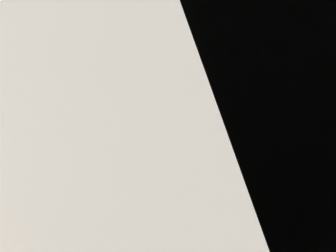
{
  "coord_description": "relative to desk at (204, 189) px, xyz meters",
  "views": [
    {
      "loc": [
        -1.05,
        -1.46,
        1.9
      ],
      "look_at": [
        0.08,
        -0.01,
        0.94
      ],
      "focal_mm": 41.63,
      "sensor_mm": 36.0,
      "label": 1
    }
  ],
  "objects": [
    {
      "name": "book_stack_tall",
      "position": [
        -0.42,
        0.12,
        0.46
      ],
      "size": [
        0.25,
        0.19,
        0.24
      ],
      "color": "gray",
      "rests_on": "desk"
    },
    {
      "name": "keyboard",
      "position": [
        -0.46,
        -0.11,
        0.5
      ],
      "size": [
        0.43,
        0.16,
        0.02
      ],
      "primitive_type": "cube",
      "rotation": [
        0.0,
        0.0,
        0.05
      ],
      "color": "black",
      "rests_on": "book_stack_keyboard_riser"
    },
    {
      "name": "desk",
      "position": [
        0.0,
        0.0,
        0.0
      ],
      "size": [
        1.39,
        0.7,
        0.76
      ],
      "color": "brown",
      "rests_on": "ground"
    },
    {
      "name": "mug",
      "position": [
        -0.85,
        0.01,
        0.39
      ],
      "size": [
        0.12,
        0.08,
        0.09
      ],
      "color": "#B23F33",
      "rests_on": "desk"
    },
    {
      "name": "computer_mouse",
      "position": [
        -0.17,
        0.05,
        0.37
      ],
      "size": [
        0.06,
        0.1,
        0.04
      ],
      "primitive_type": "ellipsoid",
      "color": "#A5A8AD",
      "rests_on": "desk"
    },
    {
      "name": "book_stack_keyboard_riser",
      "position": [
        -0.46,
        -0.11,
        0.42
      ],
      "size": [
        0.26,
        0.19,
        0.14
      ],
      "color": "#2672B2",
      "rests_on": "desk"
    },
    {
      "name": "laptop",
      "position": [
        -0.42,
        0.19,
        0.64
      ],
      "size": [
        0.31,
        0.33,
        0.23
      ],
      "color": "#B7BABF",
      "rests_on": "book_stack_tall"
    },
    {
      "name": "book_stack_side",
      "position": [
        -0.0,
        0.1,
        0.4
      ],
      "size": [
        0.24,
        0.18,
        0.11
      ],
      "color": "#8C338C",
      "rests_on": "desk"
    },
    {
      "name": "wall_back",
      "position": [
        -0.35,
        0.42,
        0.88
      ],
      "size": [
        6.0,
        0.06,
        2.6
      ],
      "color": "white",
      "rests_on": "ground"
    },
    {
      "name": "water_bottle",
      "position": [
        0.21,
        -0.02,
        0.44
      ],
      "size": [
        0.06,
        0.06,
        0.18
      ],
      "primitive_type": "cylinder",
      "color": "black",
      "rests_on": "desk"
    }
  ]
}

